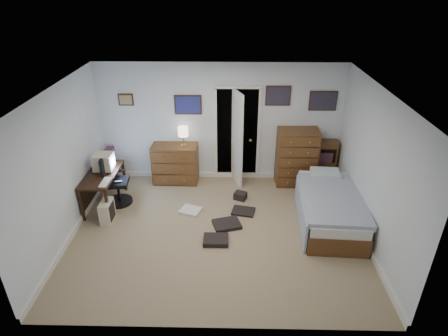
{
  "coord_description": "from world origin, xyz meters",
  "views": [
    {
      "loc": [
        0.22,
        -5.27,
        4.03
      ],
      "look_at": [
        0.11,
        0.3,
        1.1
      ],
      "focal_mm": 30.0,
      "sensor_mm": 36.0,
      "label": 1
    }
  ],
  "objects_px": {
    "computer_desk": "(98,181)",
    "tall_dresser": "(297,157)",
    "office_chair": "(115,186)",
    "bed": "(329,207)",
    "low_dresser": "(175,164)"
  },
  "relations": [
    {
      "from": "office_chair",
      "to": "low_dresser",
      "type": "xyz_separation_m",
      "value": [
        1.05,
        0.89,
        0.03
      ]
    },
    {
      "from": "office_chair",
      "to": "bed",
      "type": "height_order",
      "value": "office_chair"
    },
    {
      "from": "computer_desk",
      "to": "office_chair",
      "type": "xyz_separation_m",
      "value": [
        0.28,
        0.05,
        -0.14
      ]
    },
    {
      "from": "computer_desk",
      "to": "tall_dresser",
      "type": "bearing_deg",
      "value": 14.23
    },
    {
      "from": "bed",
      "to": "office_chair",
      "type": "bearing_deg",
      "value": 175.65
    },
    {
      "from": "low_dresser",
      "to": "bed",
      "type": "height_order",
      "value": "low_dresser"
    },
    {
      "from": "computer_desk",
      "to": "low_dresser",
      "type": "bearing_deg",
      "value": 36.21
    },
    {
      "from": "computer_desk",
      "to": "office_chair",
      "type": "bearing_deg",
      "value": 11.63
    },
    {
      "from": "tall_dresser",
      "to": "computer_desk",
      "type": "bearing_deg",
      "value": -168.02
    },
    {
      "from": "tall_dresser",
      "to": "bed",
      "type": "bearing_deg",
      "value": -75.7
    },
    {
      "from": "computer_desk",
      "to": "low_dresser",
      "type": "distance_m",
      "value": 1.63
    },
    {
      "from": "computer_desk",
      "to": "office_chair",
      "type": "relative_size",
      "value": 1.18
    },
    {
      "from": "tall_dresser",
      "to": "bed",
      "type": "height_order",
      "value": "tall_dresser"
    },
    {
      "from": "low_dresser",
      "to": "tall_dresser",
      "type": "bearing_deg",
      "value": 1.64
    },
    {
      "from": "office_chair",
      "to": "low_dresser",
      "type": "bearing_deg",
      "value": 34.41
    }
  ]
}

